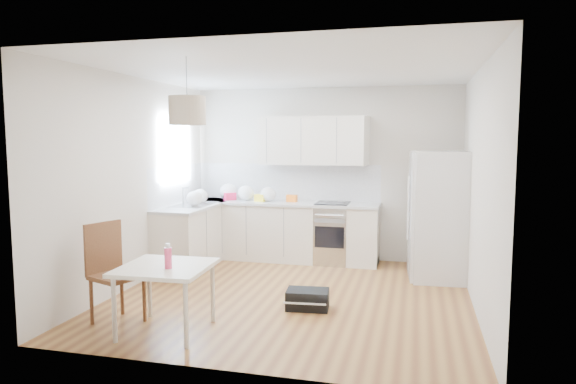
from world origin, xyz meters
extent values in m
plane|color=brown|center=(0.00, 0.00, 0.00)|extent=(4.20, 4.20, 0.00)
plane|color=white|center=(0.00, 0.00, 2.70)|extent=(4.20, 4.20, 0.00)
plane|color=beige|center=(0.00, 2.10, 1.35)|extent=(4.20, 0.00, 4.20)
plane|color=beige|center=(-2.10, 0.00, 1.35)|extent=(0.00, 4.20, 4.20)
plane|color=beige|center=(2.10, 0.00, 1.35)|extent=(0.00, 4.20, 4.20)
cube|color=#BFE0F9|center=(-2.09, 1.15, 1.75)|extent=(0.02, 1.00, 1.00)
cube|color=silver|center=(-0.60, 1.80, 0.44)|extent=(3.00, 0.60, 0.88)
cube|color=silver|center=(-1.80, 1.20, 0.44)|extent=(0.60, 1.80, 0.88)
cube|color=#AFB2B4|center=(-0.60, 1.80, 0.90)|extent=(3.02, 0.64, 0.04)
cube|color=#AFB2B4|center=(-1.80, 1.20, 0.90)|extent=(0.64, 1.82, 0.04)
cube|color=white|center=(-0.60, 2.09, 1.21)|extent=(3.00, 0.01, 0.58)
cube|color=white|center=(-2.09, 1.20, 1.21)|extent=(0.01, 1.80, 0.58)
cube|color=silver|center=(-0.15, 1.94, 1.88)|extent=(1.70, 0.32, 0.75)
cube|color=beige|center=(-0.94, -1.43, 0.65)|extent=(0.89, 0.89, 0.04)
cylinder|color=silver|center=(-1.28, -1.80, 0.31)|extent=(0.04, 0.04, 0.63)
cylinder|color=silver|center=(-0.56, -1.77, 0.31)|extent=(0.04, 0.04, 0.63)
cylinder|color=silver|center=(-1.31, -1.09, 0.31)|extent=(0.04, 0.04, 0.63)
cylinder|color=silver|center=(-0.60, -1.06, 0.31)|extent=(0.04, 0.04, 0.63)
cylinder|color=#DE3D67|center=(-0.86, -1.52, 0.79)|extent=(0.08, 0.08, 0.24)
cube|color=black|center=(0.28, -0.42, 0.11)|extent=(0.50, 0.35, 0.22)
cylinder|color=beige|center=(-0.75, -1.26, 2.18)|extent=(0.46, 0.46, 0.28)
ellipsoid|color=white|center=(-1.53, 1.90, 1.05)|extent=(0.29, 0.25, 0.26)
ellipsoid|color=white|center=(-1.21, 1.83, 1.04)|extent=(0.27, 0.23, 0.24)
ellipsoid|color=white|center=(-0.83, 1.80, 1.03)|extent=(0.25, 0.21, 0.23)
ellipsoid|color=white|center=(-1.79, 1.34, 1.03)|extent=(0.24, 0.20, 0.22)
ellipsoid|color=white|center=(-1.73, 1.00, 1.03)|extent=(0.24, 0.21, 0.22)
cube|color=orange|center=(-0.46, 1.84, 0.98)|extent=(0.17, 0.11, 0.11)
cube|color=yellow|center=(-0.95, 1.76, 0.98)|extent=(0.18, 0.13, 0.11)
cube|color=#C81941|center=(-1.47, 1.81, 0.98)|extent=(0.20, 0.20, 0.12)
camera|label=1|loc=(1.44, -5.91, 1.91)|focal=32.00mm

